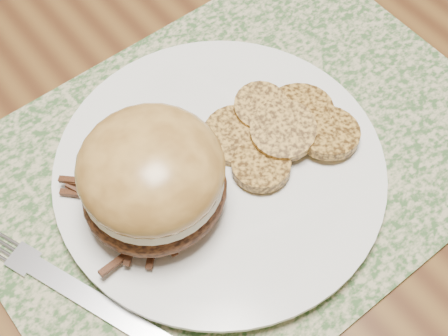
# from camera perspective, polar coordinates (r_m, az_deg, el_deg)

# --- Properties ---
(ground) EXTENTS (3.50, 3.50, 0.00)m
(ground) POSITION_cam_1_polar(r_m,az_deg,el_deg) (1.36, 4.40, -4.48)
(ground) COLOR #52361C
(ground) RESTS_ON ground
(placemat) EXTENTS (0.45, 0.33, 0.00)m
(placemat) POSITION_cam_1_polar(r_m,az_deg,el_deg) (0.54, 1.58, 0.91)
(placemat) COLOR #3B5E30
(placemat) RESTS_ON dining_table
(dinner_plate) EXTENTS (0.26, 0.26, 0.02)m
(dinner_plate) POSITION_cam_1_polar(r_m,az_deg,el_deg) (0.52, -0.39, -0.27)
(dinner_plate) COLOR white
(dinner_plate) RESTS_ON placemat
(pork_sandwich) EXTENTS (0.12, 0.11, 0.09)m
(pork_sandwich) POSITION_cam_1_polar(r_m,az_deg,el_deg) (0.46, -6.56, -0.93)
(pork_sandwich) COLOR black
(pork_sandwich) RESTS_ON dinner_plate
(roasted_potatoes) EXTENTS (0.14, 0.11, 0.03)m
(roasted_potatoes) POSITION_cam_1_polar(r_m,az_deg,el_deg) (0.53, 5.10, 3.54)
(roasted_potatoes) COLOR #BB8737
(roasted_potatoes) RESTS_ON dinner_plate
(fork) EXTENTS (0.08, 0.18, 0.00)m
(fork) POSITION_cam_1_polar(r_m,az_deg,el_deg) (0.50, -13.73, -10.66)
(fork) COLOR silver
(fork) RESTS_ON placemat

